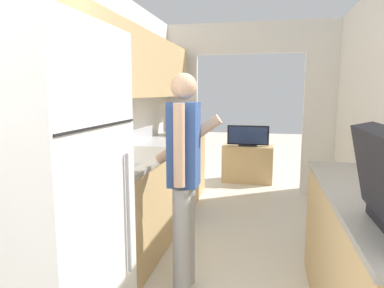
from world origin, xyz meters
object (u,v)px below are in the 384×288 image
refrigerator (46,199)px  tv_cabinet (247,164)px  television (248,136)px  person (184,178)px  range_oven (164,179)px

refrigerator → tv_cabinet: (0.86, 4.16, -0.61)m
tv_cabinet → television: bearing=-90.0°
refrigerator → television: 4.21m
refrigerator → person: 0.99m
range_oven → television: 2.07m
refrigerator → person: size_ratio=1.13×
person → tv_cabinet: (0.29, 3.35, -0.57)m
person → television: bearing=-5.8°
tv_cabinet → television: television is taller
refrigerator → range_oven: size_ratio=1.74×
refrigerator → television: bearing=78.1°
television → refrigerator: bearing=-101.9°
refrigerator → range_oven: bearing=90.9°
person → television: (0.29, 3.30, -0.09)m
tv_cabinet → range_oven: bearing=-115.6°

